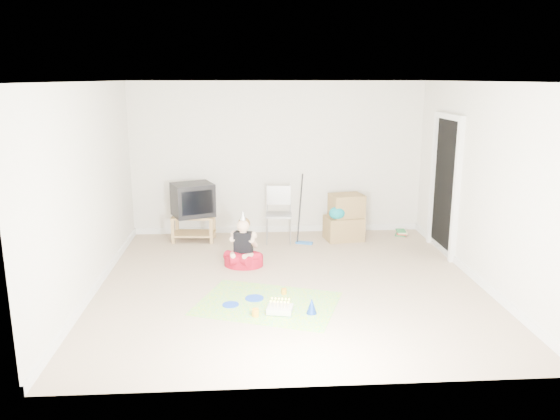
{
  "coord_description": "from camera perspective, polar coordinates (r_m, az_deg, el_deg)",
  "views": [
    {
      "loc": [
        -0.57,
        -6.77,
        2.64
      ],
      "look_at": [
        -0.1,
        0.4,
        0.9
      ],
      "focal_mm": 35.0,
      "sensor_mm": 36.0,
      "label": 1
    }
  ],
  "objects": [
    {
      "name": "tv_stand",
      "position": [
        9.17,
        -9.0,
        -1.62
      ],
      "size": [
        0.72,
        0.48,
        0.43
      ],
      "color": "#A57F4A",
      "rests_on": "ground"
    },
    {
      "name": "folding_chair",
      "position": [
        8.94,
        -0.14,
        -0.52
      ],
      "size": [
        0.45,
        0.43,
        0.94
      ],
      "color": "#9A9A9F",
      "rests_on": "ground"
    },
    {
      "name": "seated_woman",
      "position": [
        7.91,
        -3.83,
        -4.55
      ],
      "size": [
        0.7,
        0.7,
        0.82
      ],
      "color": "#AE1024",
      "rests_on": "ground"
    },
    {
      "name": "floor_mop",
      "position": [
        8.89,
        2.56,
        -1.91
      ],
      "size": [
        0.29,
        0.36,
        1.11
      ],
      "color": "blue",
      "rests_on": "ground"
    },
    {
      "name": "birthday_cake",
      "position": [
        6.39,
        -0.0,
        -10.39
      ],
      "size": [
        0.33,
        0.28,
        0.14
      ],
      "color": "silver",
      "rests_on": "party_mat"
    },
    {
      "name": "ground",
      "position": [
        7.29,
        1.0,
        -7.62
      ],
      "size": [
        5.0,
        5.0,
        0.0
      ],
      "primitive_type": "plane",
      "color": "tan",
      "rests_on": "ground"
    },
    {
      "name": "blue_plate_near",
      "position": [
        6.79,
        -2.69,
        -9.19
      ],
      "size": [
        0.32,
        0.32,
        0.01
      ],
      "primitive_type": "cylinder",
      "rotation": [
        0.0,
        0.0,
        -0.61
      ],
      "color": "#173EB8",
      "rests_on": "party_mat"
    },
    {
      "name": "book_pile",
      "position": [
        9.65,
        12.6,
        -2.31
      ],
      "size": [
        0.24,
        0.27,
        0.1
      ],
      "color": "#287A42",
      "rests_on": "ground"
    },
    {
      "name": "crt_tv",
      "position": [
        9.06,
        -9.1,
        1.08
      ],
      "size": [
        0.78,
        0.72,
        0.54
      ],
      "primitive_type": "cube",
      "rotation": [
        0.0,
        0.0,
        0.38
      ],
      "color": "black",
      "rests_on": "tv_stand"
    },
    {
      "name": "blue_plate_far",
      "position": [
        6.63,
        -5.18,
        -9.82
      ],
      "size": [
        0.27,
        0.27,
        0.01
      ],
      "primitive_type": "cylinder",
      "rotation": [
        0.0,
        0.0,
        -0.5
      ],
      "color": "#173EB8",
      "rests_on": "party_mat"
    },
    {
      "name": "party_mat",
      "position": [
        6.66,
        -1.32,
        -9.73
      ],
      "size": [
        1.92,
        1.66,
        0.01
      ],
      "primitive_type": "cube",
      "rotation": [
        0.0,
        0.0,
        -0.35
      ],
      "color": "#E7308E",
      "rests_on": "ground"
    },
    {
      "name": "cardboard_boxes",
      "position": [
        9.16,
        6.75,
        -0.85
      ],
      "size": [
        0.67,
        0.56,
        0.76
      ],
      "color": "olive",
      "rests_on": "ground"
    },
    {
      "name": "doorway_recess",
      "position": [
        8.69,
        16.9,
        2.3
      ],
      "size": [
        0.02,
        0.9,
        2.05
      ],
      "primitive_type": "cube",
      "color": "black",
      "rests_on": "ground"
    },
    {
      "name": "orange_cup_near",
      "position": [
        6.9,
        0.42,
        -8.5
      ],
      "size": [
        0.09,
        0.09,
        0.07
      ],
      "primitive_type": "cylinder",
      "rotation": [
        0.0,
        0.0,
        -0.54
      ],
      "color": "orange",
      "rests_on": "party_mat"
    },
    {
      "name": "blue_party_hat",
      "position": [
        6.36,
        3.33,
        -9.97
      ],
      "size": [
        0.13,
        0.13,
        0.18
      ],
      "primitive_type": "cone",
      "rotation": [
        0.0,
        0.0,
        -0.05
      ],
      "color": "#1942AF",
      "rests_on": "party_mat"
    },
    {
      "name": "orange_cup_far",
      "position": [
        6.31,
        -2.6,
        -10.65
      ],
      "size": [
        0.09,
        0.09,
        0.09
      ],
      "primitive_type": "cylinder",
      "rotation": [
        0.0,
        0.0,
        -0.2
      ],
      "color": "orange",
      "rests_on": "party_mat"
    }
  ]
}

